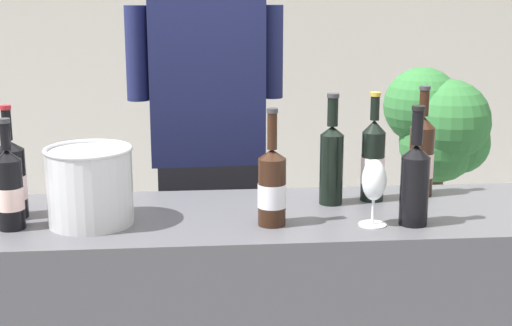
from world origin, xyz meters
name	(u,v)px	position (x,y,z in m)	size (l,w,h in m)	color
wall_back	(224,16)	(0.00, 2.60, 1.40)	(8.00, 0.10, 2.80)	beige
wine_bottle_0	(415,181)	(0.39, -0.14, 1.05)	(0.08, 0.08, 0.33)	black
wine_bottle_1	(9,189)	(-0.70, -0.08, 1.04)	(0.07, 0.07, 0.30)	black
wine_bottle_2	(272,186)	(0.01, -0.11, 1.04)	(0.08, 0.08, 0.32)	black
wine_bottle_3	(11,179)	(-0.72, 0.03, 1.04)	(0.09, 0.09, 0.32)	black
wine_bottle_4	(332,161)	(0.21, 0.08, 1.06)	(0.07, 0.07, 0.34)	black
wine_bottle_5	(421,156)	(0.50, 0.15, 1.06)	(0.08, 0.08, 0.34)	black
wine_bottle_6	(373,161)	(0.34, 0.11, 1.05)	(0.07, 0.07, 0.33)	black
wine_glass	(374,183)	(0.28, -0.14, 1.05)	(0.08, 0.08, 0.19)	silver
ice_bucket	(90,185)	(-0.49, -0.05, 1.04)	(0.24, 0.24, 0.22)	silver
person_server	(207,177)	(-0.16, 0.64, 0.88)	(0.57, 0.26, 1.78)	black
potted_shrub	(439,154)	(0.93, 1.21, 0.82)	(0.49, 0.44, 1.21)	brown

